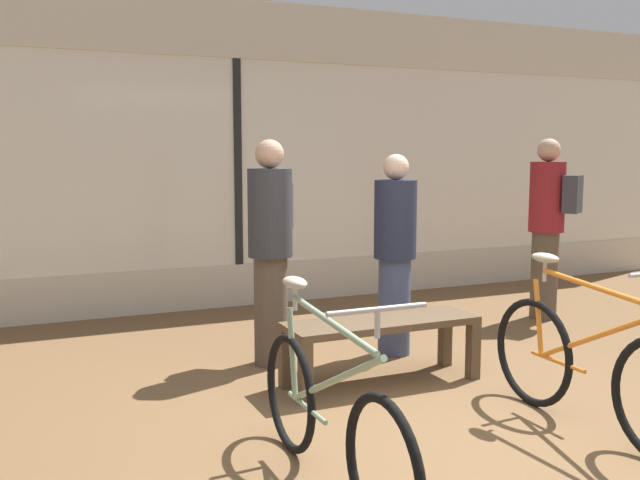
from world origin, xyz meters
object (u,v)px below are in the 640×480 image
object	(u,v)px
customer_near_rack	(395,251)
customer_mid_floor	(271,244)
bicycle_left	(328,416)
customer_by_window	(548,222)
bicycle_right	(590,367)
display_bench	(381,331)

from	to	relation	value
customer_near_rack	customer_mid_floor	world-z (taller)	customer_mid_floor
bicycle_left	customer_near_rack	size ratio (longest dim) A/B	1.05
bicycle_left	customer_mid_floor	xyz separation A→B (m)	(0.47, 2.09, 0.56)
customer_by_window	customer_near_rack	bearing A→B (deg)	-166.08
bicycle_left	bicycle_right	distance (m)	1.70
display_bench	customer_mid_floor	bearing A→B (deg)	125.38
bicycle_right	customer_mid_floor	distance (m)	2.45
customer_by_window	customer_mid_floor	distance (m)	3.03
bicycle_right	customer_mid_floor	xyz separation A→B (m)	(-1.23, 2.04, 0.55)
customer_near_rack	customer_by_window	size ratio (longest dim) A/B	0.92
customer_by_window	customer_mid_floor	size ratio (longest dim) A/B	1.02
bicycle_right	customer_mid_floor	size ratio (longest dim) A/B	0.99
display_bench	customer_by_window	world-z (taller)	customer_by_window
bicycle_left	display_bench	size ratio (longest dim) A/B	1.21
bicycle_left	bicycle_right	world-z (taller)	bicycle_right
bicycle_right	customer_by_window	bearing A→B (deg)	53.31
bicycle_right	customer_mid_floor	world-z (taller)	customer_mid_floor
customer_mid_floor	customer_by_window	bearing A→B (deg)	6.45
display_bench	bicycle_right	bearing A→B (deg)	-61.77
customer_near_rack	customer_by_window	bearing A→B (deg)	13.92
bicycle_left	customer_by_window	xyz separation A→B (m)	(3.48, 2.43, 0.58)
customer_mid_floor	display_bench	bearing A→B (deg)	-54.62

